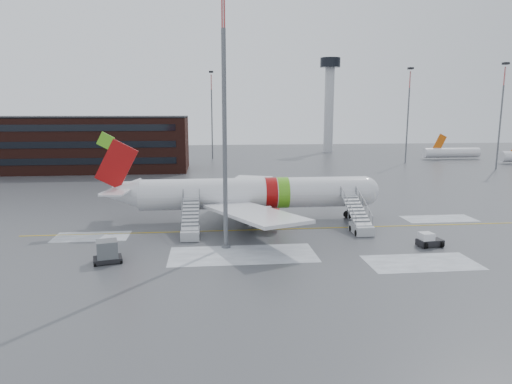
{
  "coord_description": "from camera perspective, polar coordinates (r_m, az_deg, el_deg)",
  "views": [
    {
      "loc": [
        -9.08,
        -51.84,
        13.68
      ],
      "look_at": [
        -3.52,
        1.52,
        4.0
      ],
      "focal_mm": 32.0,
      "sensor_mm": 36.0,
      "label": 1
    }
  ],
  "objects": [
    {
      "name": "pushback_tug",
      "position": [
        49.73,
        20.77,
        -5.66
      ],
      "size": [
        2.64,
        2.09,
        1.43
      ],
      "color": "black",
      "rests_on": "ground"
    },
    {
      "name": "ground",
      "position": [
        54.38,
        3.87,
        -4.37
      ],
      "size": [
        260.0,
        260.0,
        0.0
      ],
      "primitive_type": "plane",
      "color": "#494C4F",
      "rests_on": "ground"
    },
    {
      "name": "light_mast_near",
      "position": [
        44.33,
        -3.99,
        10.32
      ],
      "size": [
        1.2,
        1.2,
        26.7
      ],
      "color": "#595B60",
      "rests_on": "ground"
    },
    {
      "name": "control_tower",
      "position": [
        152.03,
        9.16,
        12.01
      ],
      "size": [
        6.4,
        6.4,
        30.0
      ],
      "color": "#B2B5BA",
      "rests_on": "ground"
    },
    {
      "name": "light_mast_far_n",
      "position": [
        129.84,
        -5.56,
        10.25
      ],
      "size": [
        1.2,
        1.2,
        24.25
      ],
      "color": "#595B60",
      "rests_on": "ground"
    },
    {
      "name": "uld_container",
      "position": [
        43.83,
        -18.09,
        -7.17
      ],
      "size": [
        2.87,
        2.38,
        2.04
      ],
      "color": "black",
      "rests_on": "ground"
    },
    {
      "name": "light_mast_far_e",
      "position": [
        120.28,
        28.34,
        9.1
      ],
      "size": [
        1.2,
        1.2,
        24.25
      ],
      "color": "#595B60",
      "rests_on": "ground"
    },
    {
      "name": "airliner",
      "position": [
        56.49,
        -1.17,
        -0.24
      ],
      "size": [
        35.03,
        32.97,
        11.18
      ],
      "color": "silver",
      "rests_on": "ground"
    },
    {
      "name": "airstair_aft",
      "position": [
        50.47,
        -8.19,
        -4.35
      ],
      "size": [
        2.05,
        7.7,
        3.48
      ],
      "color": "#A1A4A8",
      "rests_on": "ground"
    },
    {
      "name": "distant_aircraft",
      "position": [
        136.85,
        25.68,
        3.48
      ],
      "size": [
        35.0,
        18.0,
        8.0
      ],
      "primitive_type": null,
      "color": "#D8590C",
      "rests_on": "ground"
    },
    {
      "name": "light_mast_far_ne",
      "position": [
        124.77,
        18.5,
        9.78
      ],
      "size": [
        1.2,
        1.2,
        24.25
      ],
      "color": "#595B60",
      "rests_on": "ground"
    },
    {
      "name": "airstair_fwd",
      "position": [
        53.18,
        12.81,
        -3.75
      ],
      "size": [
        2.05,
        7.7,
        3.48
      ],
      "color": "#ABAFB3",
      "rests_on": "ground"
    },
    {
      "name": "terminal_building",
      "position": [
        112.95,
        -24.59,
        5.51
      ],
      "size": [
        62.0,
        16.11,
        12.3
      ],
      "color": "#3F1E16",
      "rests_on": "ground"
    }
  ]
}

